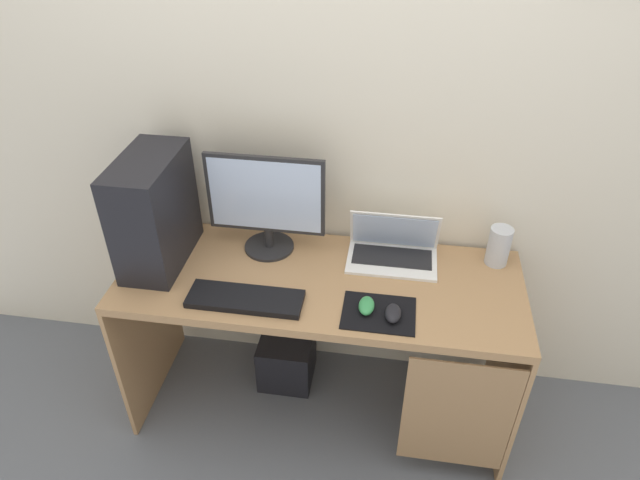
% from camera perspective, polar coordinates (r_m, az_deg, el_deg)
% --- Properties ---
extents(ground_plane, '(8.00, 8.00, 0.00)m').
position_cam_1_polar(ground_plane, '(2.69, 0.00, -16.10)').
color(ground_plane, slate).
extents(wall_back, '(4.00, 0.05, 2.60)m').
position_cam_1_polar(wall_back, '(2.16, 1.46, 13.52)').
color(wall_back, beige).
rests_on(wall_back, ground_plane).
extents(desk, '(1.55, 0.59, 0.74)m').
position_cam_1_polar(desk, '(2.24, 0.48, -6.92)').
color(desk, '#A37A51').
rests_on(desk, ground_plane).
extents(pc_tower, '(0.20, 0.40, 0.44)m').
position_cam_1_polar(pc_tower, '(2.23, -16.45, 2.81)').
color(pc_tower, black).
rests_on(pc_tower, desk).
extents(monitor, '(0.46, 0.20, 0.42)m').
position_cam_1_polar(monitor, '(2.20, -5.49, 3.69)').
color(monitor, '#232326').
rests_on(monitor, desk).
extents(laptop, '(0.35, 0.21, 0.20)m').
position_cam_1_polar(laptop, '(2.26, 7.37, -1.01)').
color(laptop, white).
rests_on(laptop, desk).
extents(speaker, '(0.09, 0.09, 0.16)m').
position_cam_1_polar(speaker, '(2.30, 17.65, -0.59)').
color(speaker, '#B7BCC6').
rests_on(speaker, desk).
extents(keyboard, '(0.42, 0.14, 0.02)m').
position_cam_1_polar(keyboard, '(2.07, -7.57, -5.93)').
color(keyboard, black).
rests_on(keyboard, desk).
extents(mousepad, '(0.26, 0.20, 0.00)m').
position_cam_1_polar(mousepad, '(2.02, 5.96, -7.36)').
color(mousepad, black).
rests_on(mousepad, desk).
extents(mouse_left, '(0.06, 0.10, 0.03)m').
position_cam_1_polar(mouse_left, '(2.02, 4.73, -6.64)').
color(mouse_left, '#338C4C').
rests_on(mouse_left, mousepad).
extents(mouse_right, '(0.06, 0.10, 0.03)m').
position_cam_1_polar(mouse_right, '(2.00, 7.40, -7.37)').
color(mouse_right, black).
rests_on(mouse_right, mousepad).
extents(subwoofer, '(0.24, 0.24, 0.24)m').
position_cam_1_polar(subwoofer, '(2.70, -3.37, -11.88)').
color(subwoofer, black).
rests_on(subwoofer, ground_plane).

